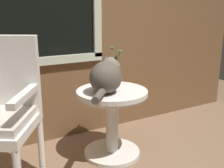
{
  "coord_description": "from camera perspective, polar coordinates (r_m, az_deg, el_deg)",
  "views": [
    {
      "loc": [
        -0.83,
        -1.61,
        1.15
      ],
      "look_at": [
        0.16,
        0.16,
        0.6
      ],
      "focal_mm": 43.71,
      "sensor_mm": 36.0,
      "label": 1
    }
  ],
  "objects": [
    {
      "name": "ground_plane",
      "position": [
        2.15,
        -1.8,
        -17.17
      ],
      "size": [
        6.0,
        6.0,
        0.0
      ],
      "primitive_type": "plane",
      "color": "#7F6047"
    },
    {
      "name": "wicker_side_table",
      "position": [
        2.17,
        0.0,
        -5.85
      ],
      "size": [
        0.56,
        0.56,
        0.55
      ],
      "color": "silver",
      "rests_on": "ground_plane"
    },
    {
      "name": "cat",
      "position": [
        2.05,
        -1.15,
        1.78
      ],
      "size": [
        0.43,
        0.5,
        0.26
      ],
      "color": "brown",
      "rests_on": "wicker_side_table"
    },
    {
      "name": "pewter_vase_with_ivy",
      "position": [
        2.19,
        0.64,
        1.76
      ],
      "size": [
        0.12,
        0.13,
        0.32
      ],
      "color": "slate",
      "rests_on": "wicker_side_table"
    }
  ]
}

